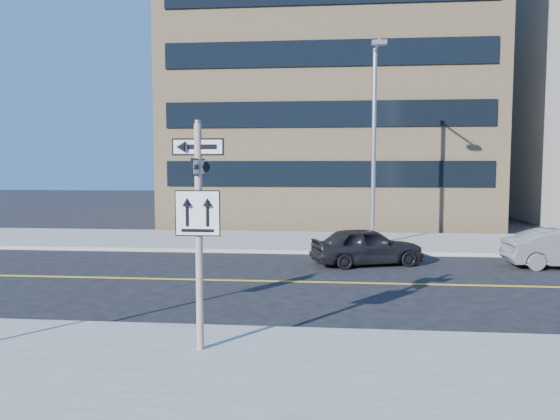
# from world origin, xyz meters

# --- Properties ---
(ground) EXTENTS (120.00, 120.00, 0.00)m
(ground) POSITION_xyz_m (0.00, 0.00, 0.00)
(ground) COLOR black
(ground) RESTS_ON ground
(sign_pole) EXTENTS (0.92, 0.92, 4.06)m
(sign_pole) POSITION_xyz_m (0.00, -2.51, 2.44)
(sign_pole) COLOR silver
(sign_pole) RESTS_ON near_sidewalk
(parked_car_a) EXTENTS (2.67, 4.13, 1.31)m
(parked_car_a) POSITION_xyz_m (3.51, 6.96, 0.65)
(parked_car_a) COLOR black
(parked_car_a) RESTS_ON ground
(streetlight_a) EXTENTS (0.55, 2.25, 8.00)m
(streetlight_a) POSITION_xyz_m (4.00, 10.76, 4.76)
(streetlight_a) COLOR gray
(streetlight_a) RESTS_ON far_sidewalk
(building_brick) EXTENTS (18.00, 18.00, 18.00)m
(building_brick) POSITION_xyz_m (2.00, 25.00, 9.00)
(building_brick) COLOR tan
(building_brick) RESTS_ON ground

